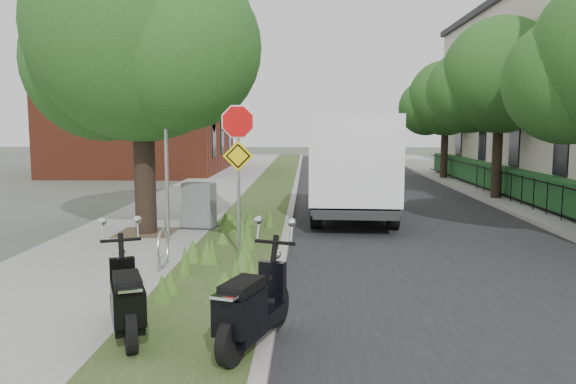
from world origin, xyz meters
The scene contains 20 objects.
ground centered at (0.00, 0.00, 0.00)m, with size 120.00×120.00×0.00m, color #4C5147.
sidewalk_near centered at (-4.25, 10.00, 0.06)m, with size 3.50×60.00×0.12m, color gray.
verge centered at (-1.50, 10.00, 0.06)m, with size 2.00×60.00×0.12m, color #2D401B.
kerb_near centered at (-0.50, 10.00, 0.07)m, with size 0.20×60.00×0.13m, color #9E9991.
road centered at (3.00, 10.00, 0.01)m, with size 7.00×60.00×0.01m, color black.
kerb_far centered at (6.50, 10.00, 0.07)m, with size 0.20×60.00×0.13m, color #9E9991.
footpath_far centered at (8.20, 10.00, 0.06)m, with size 3.20×60.00×0.12m, color gray.
street_tree_main centered at (-4.08, 2.86, 4.80)m, with size 6.21×5.54×7.66m.
bare_post centered at (-3.20, 1.80, 2.12)m, with size 0.08×0.08×4.00m.
bike_hoop centered at (-2.70, -0.60, 0.50)m, with size 0.06×0.78×0.77m.
sign_assembly centered at (-1.40, 0.58, 2.33)m, with size 0.94×0.08×3.22m.
fence_far centered at (7.20, 10.00, 0.67)m, with size 0.04×24.00×1.00m.
hedge_far centered at (7.90, 10.00, 0.67)m, with size 1.00×24.00×1.10m, color #1A4920.
brick_building centered at (-9.50, 22.00, 4.21)m, with size 9.40×10.40×8.30m.
far_tree_b centered at (6.94, 10.05, 4.37)m, with size 4.83×4.31×6.56m.
far_tree_c centered at (6.94, 18.04, 3.95)m, with size 4.37×3.89×5.93m.
scooter_near centered at (-2.22, -4.19, 0.54)m, with size 0.86×1.74×0.87m.
scooter_far centered at (-0.67, -4.47, 0.56)m, with size 0.82×1.83×0.90m.
box_truck centered at (1.38, 5.69, 1.71)m, with size 2.58×5.93×2.63m.
utility_cabinet centered at (-2.80, 3.50, 0.69)m, with size 0.98×0.75×1.19m.
Camera 1 is at (0.02, -10.89, 2.81)m, focal length 35.00 mm.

